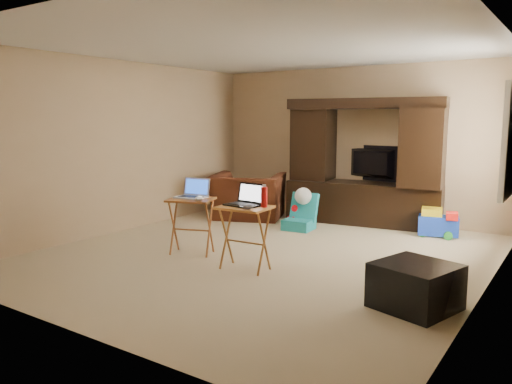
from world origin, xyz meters
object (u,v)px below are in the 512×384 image
Objects in this scene: entertainment_center at (364,162)px; water_bottle at (264,197)px; tray_table_left at (192,226)px; tray_table_right at (245,238)px; push_toy at (439,222)px; mouse_right at (248,206)px; recliner at (248,196)px; child_rocker at (299,211)px; plush_toy at (296,215)px; laptop_left at (191,188)px; mouse_left at (199,198)px; laptop_right at (243,195)px; television at (370,163)px; ottoman at (416,286)px.

entertainment_center reaches higher than water_bottle.
tray_table_right is at bearing -30.29° from tray_table_left.
mouse_right is (-1.25, -2.94, 0.53)m from push_toy.
water_bottle reaches higher than push_toy.
recliner is 2.09× the size of push_toy.
entertainment_center reaches higher than child_rocker.
plush_toy is at bearing 151.50° from recliner.
laptop_left is at bearing -109.43° from child_rocker.
mouse_left is (-0.11, -2.16, 0.54)m from plush_toy.
tray_table_left is at bearing -108.37° from child_rocker.
entertainment_center reaches higher than laptop_right.
recliner is at bearing 172.60° from plush_toy.
child_rocker is at bearing 108.60° from water_bottle.
television reaches higher than laptop_left.
child_rocker reaches higher than push_toy.
laptop_left reaches higher than tray_table_right.
push_toy is 3.51m from tray_table_left.
child_rocker is (1.14, -0.30, -0.09)m from recliner.
child_rocker is 2.19m from laptop_right.
tray_table_right is (-0.14, -3.07, -0.63)m from entertainment_center.
tray_table_left is at bearing -98.27° from plush_toy.
entertainment_center is at bearing 52.39° from child_rocker.
push_toy is at bearing 15.44° from plush_toy.
tray_table_left is 1.86× the size of laptop_right.
laptop_right is at bearing -83.41° from child_rocker.
television reaches higher than mouse_left.
ottoman is (1.76, -3.18, -0.78)m from entertainment_center.
mouse_left is at bearing 178.81° from water_bottle.
laptop_left is 0.93m from laptop_right.
tray_table_left is at bearing 159.78° from mouse_left.
plush_toy is 1.68× the size of water_bottle.
push_toy is at bearing 100.20° from ottoman.
laptop_left reaches higher than tray_table_left.
entertainment_center reaches higher than tray_table_right.
television is at bearing 91.00° from water_bottle.
mouse_left is at bearing 89.97° from recliner.
mouse_right is (1.75, -2.51, 0.37)m from recliner.
tray_table_right is 0.51m from water_bottle.
tray_table_right is (-1.91, 0.10, 0.15)m from ottoman.
plush_toy is at bearing 101.84° from tray_table_right.
mouse_right is at bearing -24.65° from laptop_left.
push_toy is (1.24, -0.26, -0.78)m from entertainment_center.
mouse_left is (0.19, -0.07, 0.37)m from tray_table_left.
entertainment_center is 3.08m from laptop_left.
entertainment_center is 2.10× the size of recliner.
recliner reaches higher than tray_table_left.
entertainment_center is at bearing 46.80° from plush_toy.
mouse_left is at bearing 165.74° from mouse_right.
recliner reaches higher than tray_table_right.
ottoman is (2.38, -2.20, -0.08)m from child_rocker.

